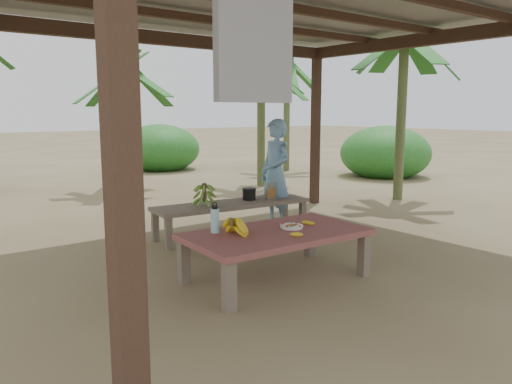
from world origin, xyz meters
TOP-DOWN VIEW (x-y plane):
  - ground at (0.00, 0.00)m, footprint 80.00×80.00m
  - pavilion at (-0.01, -0.01)m, footprint 6.60×5.60m
  - work_table at (-0.51, -0.57)m, footprint 1.84×1.08m
  - bench at (0.20, 1.22)m, footprint 2.25×0.81m
  - ripe_banana_bunch at (-0.96, -0.45)m, footprint 0.32×0.28m
  - plate at (-0.31, -0.57)m, footprint 0.24×0.24m
  - loose_banana_front at (-0.50, -0.86)m, footprint 0.15×0.08m
  - loose_banana_side at (-0.06, -0.55)m, footprint 0.13×0.14m
  - water_flask at (-1.03, -0.25)m, footprint 0.08×0.08m
  - green_banana_stalk at (-0.22, 1.27)m, footprint 0.30×0.30m
  - cooking_pot at (0.51, 1.26)m, footprint 0.19×0.19m
  - skewer_rack at (0.80, 1.12)m, footprint 0.19×0.10m
  - woman at (1.00, 1.26)m, footprint 0.41×0.60m
  - banana_plant_ne at (3.32, 4.57)m, footprint 1.80×1.80m
  - banana_plant_n at (0.79, 5.91)m, footprint 1.80×1.80m
  - banana_plant_e at (4.36, 1.60)m, footprint 1.80×1.80m
  - banana_plant_far at (5.74, 6.50)m, footprint 1.80×1.80m

SIDE VIEW (x-z plane):
  - ground at x=0.00m, z-range 0.00..0.00m
  - bench at x=0.20m, z-range 0.17..0.62m
  - work_table at x=-0.51m, z-range 0.18..0.68m
  - plate at x=-0.31m, z-range 0.50..0.54m
  - loose_banana_front at x=-0.50m, z-range 0.50..0.54m
  - loose_banana_side at x=-0.06m, z-range 0.50..0.54m
  - cooking_pot at x=0.51m, z-range 0.45..0.61m
  - skewer_rack at x=0.80m, z-range 0.45..0.69m
  - ripe_banana_bunch at x=-0.96m, z-range 0.50..0.68m
  - green_banana_stalk at x=-0.22m, z-range 0.45..0.76m
  - water_flask at x=-1.03m, z-range 0.47..0.78m
  - woman at x=1.00m, z-range 0.00..1.58m
  - banana_plant_n at x=0.79m, z-range 0.94..3.77m
  - banana_plant_ne at x=3.32m, z-range 1.00..3.96m
  - banana_plant_far at x=5.74m, z-range 1.14..4.41m
  - pavilion at x=-0.01m, z-range 1.30..4.25m
  - banana_plant_e at x=4.36m, z-range 1.19..4.55m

